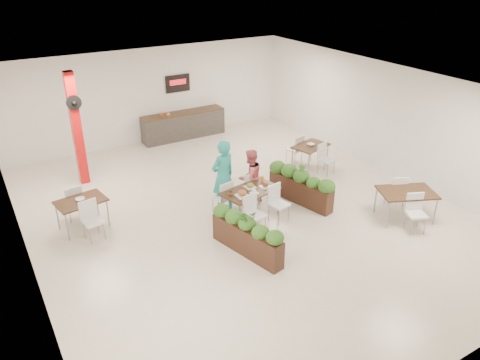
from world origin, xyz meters
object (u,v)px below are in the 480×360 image
at_px(red_column, 77,128).
at_px(service_counter, 183,124).
at_px(main_table, 250,194).
at_px(side_table_c, 406,196).
at_px(side_table_b, 310,149).
at_px(diner_woman, 250,177).
at_px(side_table_a, 81,205).
at_px(planter_right, 301,185).
at_px(diner_man, 223,176).
at_px(planter_left, 247,233).

distance_m(red_column, service_counter, 4.56).
xyz_separation_m(main_table, side_table_c, (3.23, -2.01, -0.00)).
height_order(red_column, side_table_b, red_column).
xyz_separation_m(red_column, service_counter, (4.00, 1.86, -1.15)).
bearing_deg(red_column, service_counter, 25.00).
bearing_deg(diner_woman, side_table_a, -23.52).
xyz_separation_m(side_table_a, side_table_c, (6.91, -3.61, 0.01)).
xyz_separation_m(main_table, planter_right, (1.56, -0.00, -0.13)).
height_order(red_column, service_counter, red_column).
height_order(service_counter, side_table_c, service_counter).
relative_size(red_column, planter_right, 1.61).
bearing_deg(main_table, side_table_b, 26.87).
distance_m(side_table_b, side_table_c, 3.61).
height_order(main_table, diner_man, diner_man).
distance_m(red_column, planter_left, 5.96).
distance_m(diner_woman, planter_right, 1.35).
distance_m(red_column, side_table_b, 6.76).
bearing_deg(side_table_a, planter_left, -54.48).
xyz_separation_m(service_counter, planter_left, (-1.86, -7.31, 0.03)).
xyz_separation_m(service_counter, side_table_a, (-4.65, -4.42, 0.13)).
bearing_deg(planter_left, side_table_a, 134.09).
distance_m(planter_left, side_table_c, 4.18).
bearing_deg(service_counter, side_table_a, -136.44).
bearing_deg(side_table_a, side_table_c, -36.12).
distance_m(service_counter, planter_left, 7.54).
distance_m(red_column, main_table, 5.24).
relative_size(main_table, side_table_b, 1.09).
distance_m(planter_left, side_table_a, 4.02).
bearing_deg(red_column, planter_left, -68.55).
bearing_deg(side_table_b, service_counter, 100.77).
distance_m(red_column, side_table_a, 2.83).
relative_size(planter_right, side_table_b, 1.19).
relative_size(red_column, service_counter, 1.07).
xyz_separation_m(red_column, main_table, (3.03, -4.15, -1.01)).
bearing_deg(side_table_c, planter_right, 154.09).
height_order(red_column, planter_right, red_column).
height_order(planter_right, side_table_b, planter_right).
xyz_separation_m(planter_right, side_table_c, (1.67, -2.01, 0.13)).
relative_size(planter_left, side_table_b, 1.18).
distance_m(diner_woman, planter_left, 2.35).
xyz_separation_m(diner_man, side_table_b, (3.54, 0.94, -0.33)).
bearing_deg(main_table, service_counter, 80.83).
distance_m(planter_left, planter_right, 2.76).
bearing_deg(main_table, red_column, 126.08).
height_order(main_table, planter_left, planter_left).
height_order(diner_man, planter_right, diner_man).
bearing_deg(planter_left, diner_man, 75.70).
distance_m(main_table, planter_right, 1.56).
relative_size(main_table, planter_right, 0.92).
bearing_deg(planter_right, planter_left, -152.27).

